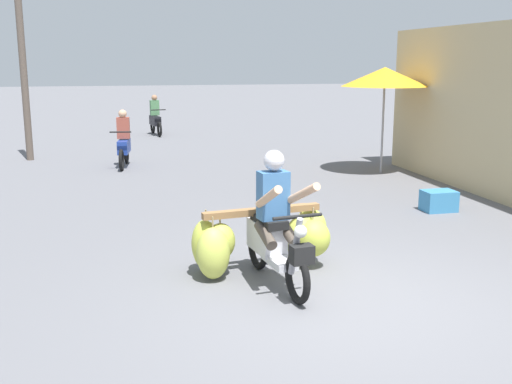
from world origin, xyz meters
name	(u,v)px	position (x,y,z in m)	size (l,w,h in m)	color
ground_plane	(346,303)	(0.00, 0.00, 0.00)	(120.00, 120.00, 0.00)	slate
motorbike_main_loaded	(263,237)	(-0.66, 1.07, 0.49)	(1.80, 1.76, 1.58)	black
motorbike_distant_ahead_left	(155,119)	(-0.83, 15.94, 0.57)	(0.52, 1.62, 1.40)	black
motorbike_distant_ahead_right	(124,144)	(-2.08, 9.48, 0.57)	(0.51, 1.62, 1.40)	black
market_umbrella_near_shop	(385,77)	(3.72, 7.21, 2.21)	(1.97, 1.97, 2.42)	#99999E
produce_crate	(439,201)	(3.11, 3.52, 0.18)	(0.56, 0.40, 0.36)	teal
utility_pole	(23,61)	(-4.48, 11.09, 2.56)	(0.18, 0.18, 5.11)	brown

